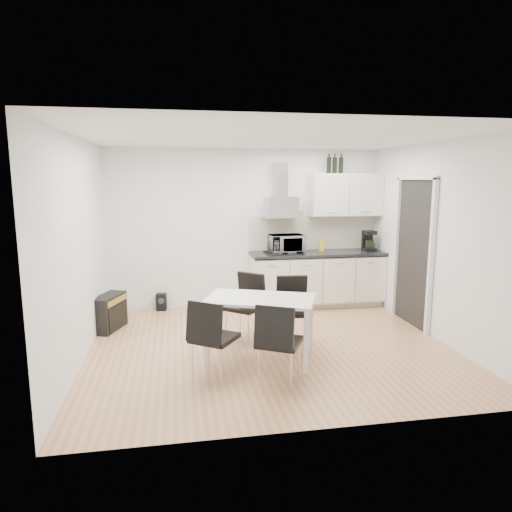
{
  "coord_description": "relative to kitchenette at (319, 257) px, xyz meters",
  "views": [
    {
      "loc": [
        -1.14,
        -5.44,
        2.11
      ],
      "look_at": [
        -0.1,
        0.44,
        1.1
      ],
      "focal_mm": 32.0,
      "sensor_mm": 36.0,
      "label": 1
    }
  ],
  "objects": [
    {
      "name": "ground",
      "position": [
        -1.19,
        -1.73,
        -0.83
      ],
      "size": [
        4.5,
        4.5,
        0.0
      ],
      "primitive_type": "plane",
      "color": "tan",
      "rests_on": "ground"
    },
    {
      "name": "wall_back",
      "position": [
        -1.19,
        0.27,
        0.47
      ],
      "size": [
        4.5,
        0.1,
        2.6
      ],
      "primitive_type": "cube",
      "color": "white",
      "rests_on": "ground"
    },
    {
      "name": "wall_front",
      "position": [
        -1.19,
        -3.73,
        0.47
      ],
      "size": [
        4.5,
        0.1,
        2.6
      ],
      "primitive_type": "cube",
      "color": "white",
      "rests_on": "ground"
    },
    {
      "name": "wall_left",
      "position": [
        -3.44,
        -1.73,
        0.47
      ],
      "size": [
        0.1,
        4.0,
        2.6
      ],
      "primitive_type": "cube",
      "color": "white",
      "rests_on": "ground"
    },
    {
      "name": "wall_right",
      "position": [
        1.06,
        -1.73,
        0.47
      ],
      "size": [
        0.1,
        4.0,
        2.6
      ],
      "primitive_type": "cube",
      "color": "white",
      "rests_on": "ground"
    },
    {
      "name": "ceiling",
      "position": [
        -1.19,
        -1.73,
        1.77
      ],
      "size": [
        4.5,
        4.5,
        0.0
      ],
      "primitive_type": "plane",
      "color": "white",
      "rests_on": "wall_back"
    },
    {
      "name": "doorway",
      "position": [
        1.02,
        -1.18,
        0.22
      ],
      "size": [
        0.08,
        1.04,
        2.1
      ],
      "primitive_type": "cube",
      "color": "white",
      "rests_on": "ground"
    },
    {
      "name": "kitchenette",
      "position": [
        0.0,
        0.0,
        0.0
      ],
      "size": [
        2.22,
        0.64,
        2.52
      ],
      "color": "beige",
      "rests_on": "ground"
    },
    {
      "name": "dining_table",
      "position": [
        -1.39,
        -2.13,
        -0.18
      ],
      "size": [
        1.41,
        1.11,
        0.75
      ],
      "rotation": [
        0.0,
        0.0,
        -0.37
      ],
      "color": "white",
      "rests_on": "ground"
    },
    {
      "name": "chair_far_left",
      "position": [
        -1.48,
        -1.45,
        -0.39
      ],
      "size": [
        0.66,
        0.67,
        0.88
      ],
      "primitive_type": null,
      "rotation": [
        0.0,
        0.0,
        2.44
      ],
      "color": "black",
      "rests_on": "ground"
    },
    {
      "name": "chair_far_right",
      "position": [
        -0.89,
        -1.76,
        -0.39
      ],
      "size": [
        0.49,
        0.54,
        0.88
      ],
      "primitive_type": null,
      "rotation": [
        0.0,
        0.0,
        3.04
      ],
      "color": "black",
      "rests_on": "ground"
    },
    {
      "name": "chair_near_left",
      "position": [
        -1.96,
        -2.55,
        -0.39
      ],
      "size": [
        0.65,
        0.66,
        0.88
      ],
      "primitive_type": null,
      "rotation": [
        0.0,
        0.0,
        -0.62
      ],
      "color": "black",
      "rests_on": "ground"
    },
    {
      "name": "chair_near_right",
      "position": [
        -1.31,
        -2.8,
        -0.39
      ],
      "size": [
        0.62,
        0.65,
        0.88
      ],
      "primitive_type": null,
      "rotation": [
        0.0,
        0.0,
        -0.49
      ],
      "color": "black",
      "rests_on": "ground"
    },
    {
      "name": "guitar_amp",
      "position": [
        -3.29,
        -0.7,
        -0.58
      ],
      "size": [
        0.45,
        0.65,
        0.5
      ],
      "rotation": [
        0.0,
        0.0,
        -0.36
      ],
      "color": "black",
      "rests_on": "ground"
    },
    {
      "name": "floor_speaker",
      "position": [
        -2.6,
        0.17,
        -0.7
      ],
      "size": [
        0.17,
        0.16,
        0.27
      ],
      "primitive_type": "cube",
      "rotation": [
        0.0,
        0.0,
        -0.1
      ],
      "color": "black",
      "rests_on": "ground"
    }
  ]
}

